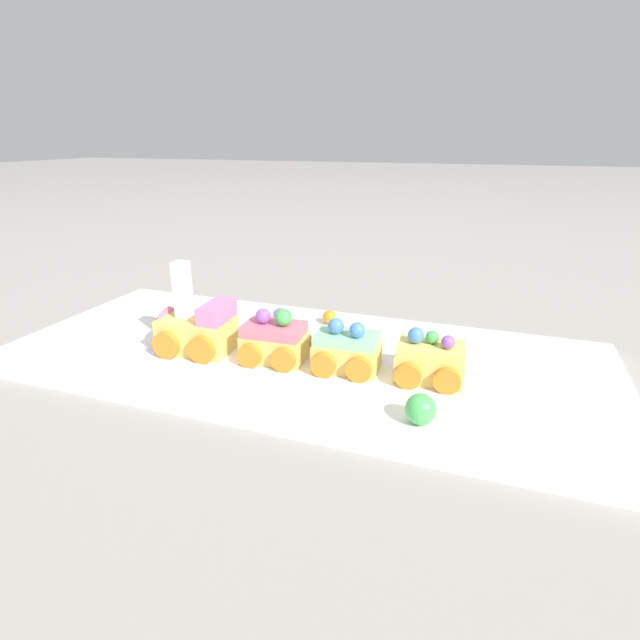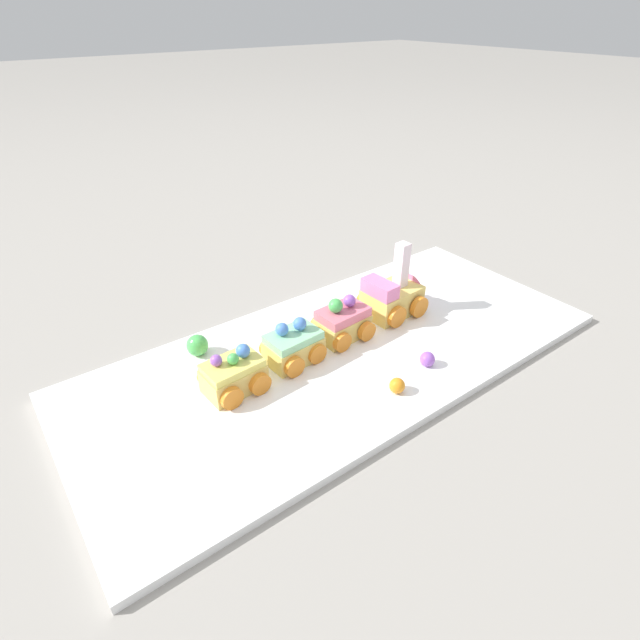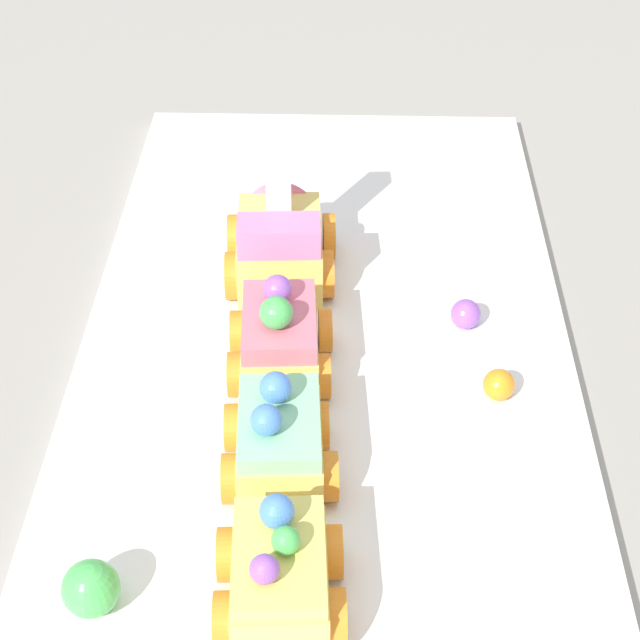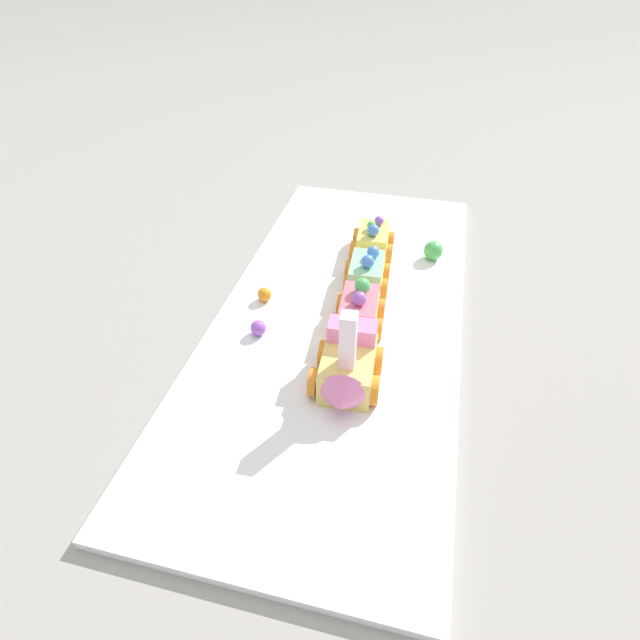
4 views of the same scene
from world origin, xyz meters
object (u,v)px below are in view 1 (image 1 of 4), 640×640
Objects in this scene: cake_car_lemon at (430,361)px; cake_car_mint at (347,351)px; gumball_green at (421,409)px; gumball_purple at (280,315)px; cake_train_locomotive at (191,328)px; cake_car_strawberry at (275,341)px; gumball_orange at (328,317)px.

cake_car_mint is at bearing 0.11° from cake_car_lemon.
gumball_purple is at bearing -41.30° from gumball_green.
cake_train_locomotive reaches higher than cake_car_strawberry.
cake_car_strawberry reaches higher than gumball_purple.
gumball_orange is at bearing -101.81° from cake_car_strawberry.
cake_car_mint is (-0.20, -0.01, -0.01)m from cake_train_locomotive.
cake_car_lemon reaches higher than gumball_green.
cake_car_mint reaches higher than gumball_green.
gumball_purple is 1.02× the size of gumball_orange.
cake_train_locomotive is 3.79× the size of gumball_green.
gumball_orange is at bearing -167.43° from gumball_purple.
gumball_green is (-0.17, 0.23, 0.00)m from gumball_orange.
cake_train_locomotive reaches higher than cake_car_mint.
gumball_orange is (0.07, -0.14, -0.01)m from cake_car_mint.
cake_car_lemon is at bearing 154.06° from gumball_purple.
cake_car_mint is 2.56× the size of gumball_green.
gumball_purple is 0.69× the size of gumball_green.
cake_train_locomotive is 0.20m from cake_car_mint.
cake_car_lemon is 0.10m from gumball_green.
gumball_purple is at bearing -29.27° from cake_car_lemon.
gumball_purple is (0.14, -0.12, -0.01)m from cake_car_mint.
cake_car_mint is 3.73× the size of gumball_purple.
cake_car_lemon is at bearing -180.00° from cake_car_strawberry.
gumball_orange is (0.16, -0.13, -0.01)m from cake_car_lemon.
gumball_orange is at bearing -66.09° from cake_car_mint.
cake_car_strawberry reaches higher than gumball_orange.
gumball_orange is at bearing -41.45° from cake_car_lemon.
cake_car_strawberry is 0.13m from gumball_purple.
cake_car_lemon is (-0.10, -0.01, -0.00)m from cake_car_mint.
cake_train_locomotive is 1.48× the size of cake_car_mint.
cake_car_strawberry is 0.09m from cake_car_mint.
cake_train_locomotive is at bearing -0.07° from cake_car_mint.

